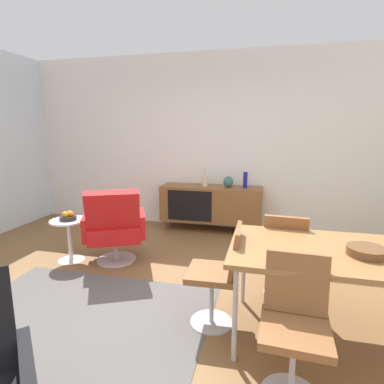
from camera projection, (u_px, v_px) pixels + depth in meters
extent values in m
plane|color=brown|center=(163.00, 306.00, 2.85)|extent=(8.32, 8.32, 0.00)
cube|color=white|center=(213.00, 142.00, 5.05)|extent=(6.80, 0.12, 2.80)
cube|color=brown|center=(211.00, 204.00, 4.95)|extent=(1.60, 0.44, 0.56)
cube|color=black|center=(189.00, 206.00, 4.81)|extent=(0.70, 0.01, 0.48)
cylinder|color=brown|center=(164.00, 225.00, 5.03)|extent=(0.03, 0.03, 0.16)
cylinder|color=brown|center=(257.00, 232.00, 4.69)|extent=(0.03, 0.03, 0.16)
cylinder|color=brown|center=(171.00, 219.00, 5.36)|extent=(0.03, 0.03, 0.16)
cylinder|color=brown|center=(258.00, 225.00, 5.01)|extent=(0.03, 0.03, 0.16)
ellipsoid|color=#337266|center=(228.00, 182.00, 4.82)|extent=(0.15, 0.15, 0.17)
cylinder|color=navy|center=(245.00, 180.00, 4.75)|extent=(0.07, 0.07, 0.25)
cylinder|color=beige|center=(205.00, 181.00, 4.90)|extent=(0.09, 0.09, 0.17)
cylinder|color=beige|center=(205.00, 171.00, 4.87)|extent=(0.03, 0.03, 0.13)
cube|color=olive|center=(341.00, 253.00, 2.25)|extent=(1.60, 0.90, 0.04)
cylinder|color=#B7B7BC|center=(235.00, 315.00, 2.12)|extent=(0.04, 0.04, 0.70)
cylinder|color=#B7B7BC|center=(244.00, 267.00, 2.86)|extent=(0.04, 0.04, 0.70)
cylinder|color=brown|center=(367.00, 251.00, 2.15)|extent=(0.26, 0.26, 0.06)
cube|color=brown|center=(295.00, 331.00, 1.80)|extent=(0.42, 0.42, 0.05)
cube|color=brown|center=(296.00, 283.00, 1.92)|extent=(0.38, 0.11, 0.38)
cylinder|color=#B7B7BC|center=(292.00, 367.00, 1.84)|extent=(0.04, 0.04, 0.42)
cube|color=brown|center=(285.00, 251.00, 2.98)|extent=(0.43, 0.43, 0.05)
cube|color=brown|center=(286.00, 236.00, 2.77)|extent=(0.39, 0.12, 0.38)
cylinder|color=#B7B7BC|center=(283.00, 274.00, 3.02)|extent=(0.04, 0.04, 0.42)
cylinder|color=#B7B7BC|center=(282.00, 294.00, 3.06)|extent=(0.36, 0.36, 0.01)
cube|color=brown|center=(212.00, 273.00, 2.53)|extent=(0.42, 0.42, 0.05)
cube|color=brown|center=(235.00, 250.00, 2.45)|extent=(0.11, 0.38, 0.38)
cylinder|color=#B7B7BC|center=(212.00, 299.00, 2.57)|extent=(0.04, 0.04, 0.42)
cylinder|color=#B7B7BC|center=(211.00, 322.00, 2.61)|extent=(0.36, 0.36, 0.01)
cube|color=red|center=(115.00, 231.00, 3.80)|extent=(0.78, 0.76, 0.20)
cube|color=red|center=(113.00, 212.00, 3.51)|extent=(0.66, 0.50, 0.51)
cube|color=red|center=(142.00, 223.00, 3.85)|extent=(0.27, 0.48, 0.28)
cube|color=red|center=(87.00, 226.00, 3.72)|extent=(0.27, 0.48, 0.28)
cylinder|color=#B7B7BC|center=(116.00, 249.00, 3.85)|extent=(0.06, 0.06, 0.28)
cylinder|color=#B7B7BC|center=(117.00, 259.00, 3.87)|extent=(0.48, 0.48, 0.02)
cylinder|color=white|center=(68.00, 221.00, 3.78)|extent=(0.44, 0.44, 0.02)
cylinder|color=white|center=(70.00, 241.00, 3.83)|extent=(0.05, 0.05, 0.50)
cone|color=white|center=(71.00, 259.00, 3.88)|extent=(0.32, 0.32, 0.02)
cylinder|color=#262628|center=(68.00, 218.00, 3.77)|extent=(0.20, 0.20, 0.05)
sphere|color=orange|center=(71.00, 214.00, 3.77)|extent=(0.07, 0.07, 0.07)
sphere|color=orange|center=(69.00, 213.00, 3.80)|extent=(0.07, 0.07, 0.07)
sphere|color=orange|center=(65.00, 214.00, 3.77)|extent=(0.07, 0.07, 0.07)
sphere|color=orange|center=(66.00, 215.00, 3.73)|extent=(0.07, 0.07, 0.07)
cube|color=#595654|center=(75.00, 323.00, 2.60)|extent=(2.20, 1.70, 0.01)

